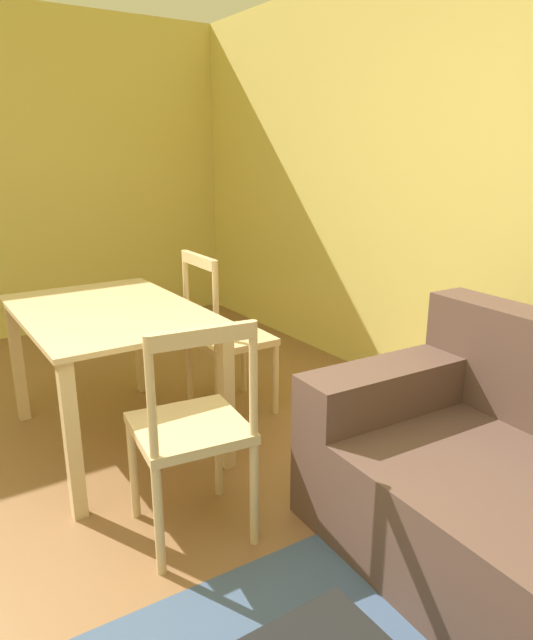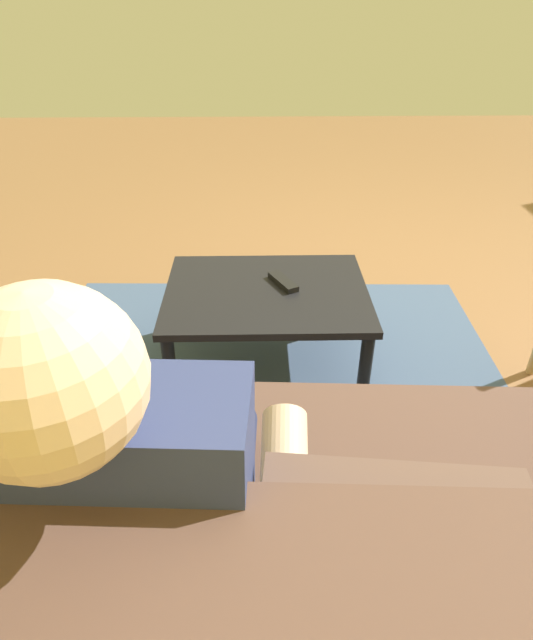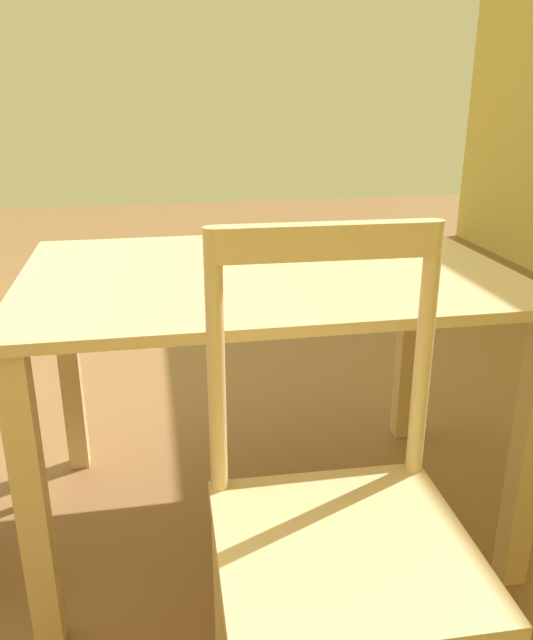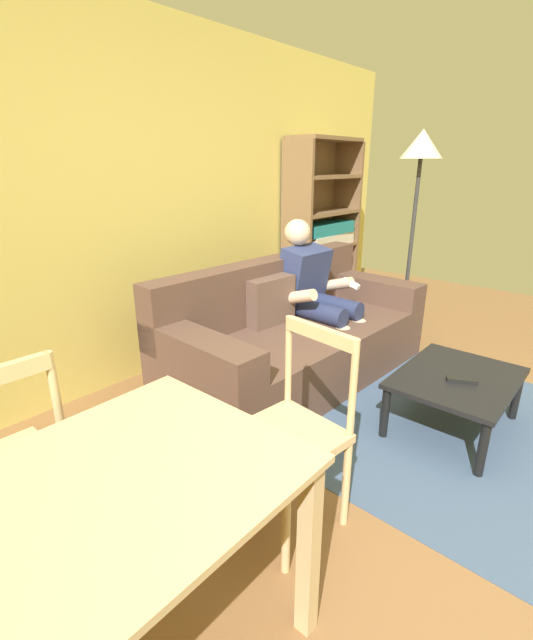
{
  "view_description": "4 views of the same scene",
  "coord_description": "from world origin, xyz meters",
  "px_view_note": "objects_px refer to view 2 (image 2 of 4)",
  "views": [
    {
      "loc": [
        1.44,
        -0.13,
        1.5
      ],
      "look_at": [
        -0.24,
        0.99,
        0.9
      ],
      "focal_mm": 31.88,
      "sensor_mm": 36.0,
      "label": 1
    },
    {
      "loc": [
        0.93,
        2.27,
        1.41
      ],
      "look_at": [
        0.9,
        0.42,
        0.22
      ],
      "focal_mm": 29.59,
      "sensor_mm": 36.0,
      "label": 2
    },
    {
      "loc": [
        -1.02,
        2.27,
        1.17
      ],
      "look_at": [
        -1.3,
        0.73,
        0.6
      ],
      "focal_mm": 36.1,
      "sensor_mm": 36.0,
      "label": 3
    },
    {
      "loc": [
        -1.69,
        -0.26,
        1.58
      ],
      "look_at": [
        -0.24,
        0.99,
        0.9
      ],
      "focal_mm": 24.61,
      "sensor_mm": 36.0,
      "label": 4
    }
  ],
  "objects_px": {
    "person_lounging": "(146,509)",
    "coffee_table": "(266,300)",
    "tv_remote": "(283,282)",
    "couch": "(308,581)"
  },
  "relations": [
    {
      "from": "person_lounging",
      "to": "coffee_table",
      "type": "bearing_deg",
      "value": -101.23
    },
    {
      "from": "coffee_table",
      "to": "person_lounging",
      "type": "bearing_deg",
      "value": 78.77
    },
    {
      "from": "coffee_table",
      "to": "tv_remote",
      "type": "relative_size",
      "value": 4.82
    },
    {
      "from": "coffee_table",
      "to": "tv_remote",
      "type": "distance_m",
      "value": 0.1
    },
    {
      "from": "tv_remote",
      "to": "coffee_table",
      "type": "bearing_deg",
      "value": 6.14
    },
    {
      "from": "person_lounging",
      "to": "coffee_table",
      "type": "height_order",
      "value": "person_lounging"
    },
    {
      "from": "coffee_table",
      "to": "couch",
      "type": "bearing_deg",
      "value": 93.1
    },
    {
      "from": "couch",
      "to": "person_lounging",
      "type": "bearing_deg",
      "value": 4.73
    },
    {
      "from": "couch",
      "to": "coffee_table",
      "type": "bearing_deg",
      "value": -86.9
    },
    {
      "from": "couch",
      "to": "tv_remote",
      "type": "distance_m",
      "value": 1.25
    }
  ]
}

